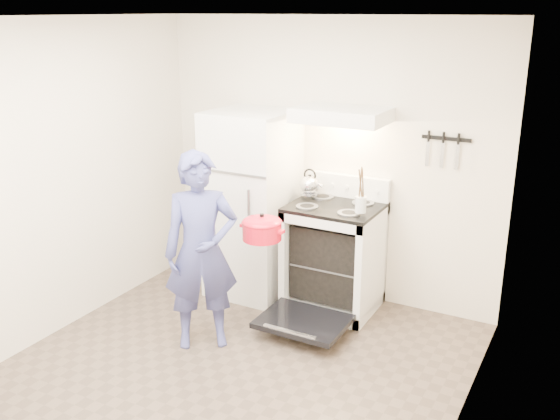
% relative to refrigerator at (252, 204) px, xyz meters
% --- Properties ---
extents(floor, '(3.60, 3.60, 0.00)m').
position_rel_refrigerator_xyz_m(floor, '(0.58, -1.45, -0.85)').
color(floor, brown).
rests_on(floor, ground).
extents(back_wall, '(3.20, 0.02, 2.50)m').
position_rel_refrigerator_xyz_m(back_wall, '(0.58, 0.35, 0.40)').
color(back_wall, beige).
rests_on(back_wall, ground).
extents(refrigerator, '(0.70, 0.70, 1.70)m').
position_rel_refrigerator_xyz_m(refrigerator, '(0.00, 0.00, 0.00)').
color(refrigerator, white).
rests_on(refrigerator, floor).
extents(stove_body, '(0.76, 0.65, 0.92)m').
position_rel_refrigerator_xyz_m(stove_body, '(0.81, 0.02, -0.39)').
color(stove_body, white).
rests_on(stove_body, floor).
extents(cooktop, '(0.76, 0.65, 0.03)m').
position_rel_refrigerator_xyz_m(cooktop, '(0.81, 0.02, 0.09)').
color(cooktop, black).
rests_on(cooktop, stove_body).
extents(backsplash, '(0.76, 0.07, 0.20)m').
position_rel_refrigerator_xyz_m(backsplash, '(0.81, 0.31, 0.20)').
color(backsplash, white).
rests_on(backsplash, cooktop).
extents(oven_door, '(0.70, 0.54, 0.04)m').
position_rel_refrigerator_xyz_m(oven_door, '(0.81, -0.57, -0.72)').
color(oven_door, black).
rests_on(oven_door, floor).
extents(oven_rack, '(0.60, 0.52, 0.01)m').
position_rel_refrigerator_xyz_m(oven_rack, '(0.81, 0.02, -0.41)').
color(oven_rack, slate).
rests_on(oven_rack, stove_body).
extents(range_hood, '(0.76, 0.50, 0.12)m').
position_rel_refrigerator_xyz_m(range_hood, '(0.81, 0.10, 0.86)').
color(range_hood, white).
rests_on(range_hood, back_wall).
extents(knife_strip, '(0.40, 0.02, 0.03)m').
position_rel_refrigerator_xyz_m(knife_strip, '(1.63, 0.33, 0.70)').
color(knife_strip, black).
rests_on(knife_strip, back_wall).
extents(pizza_stone, '(0.34, 0.34, 0.02)m').
position_rel_refrigerator_xyz_m(pizza_stone, '(0.90, 0.11, -0.40)').
color(pizza_stone, olive).
rests_on(pizza_stone, oven_rack).
extents(tea_kettle, '(0.22, 0.18, 0.26)m').
position_rel_refrigerator_xyz_m(tea_kettle, '(0.52, 0.12, 0.23)').
color(tea_kettle, silver).
rests_on(tea_kettle, cooktop).
extents(utensil_jar, '(0.10, 0.10, 0.13)m').
position_rel_refrigerator_xyz_m(utensil_jar, '(1.10, -0.14, 0.20)').
color(utensil_jar, silver).
rests_on(utensil_jar, cooktop).
extents(person, '(0.68, 0.64, 1.56)m').
position_rel_refrigerator_xyz_m(person, '(0.17, -1.04, -0.07)').
color(person, navy).
rests_on(person, floor).
extents(dutch_oven, '(0.38, 0.31, 0.24)m').
position_rel_refrigerator_xyz_m(dutch_oven, '(0.48, -0.65, 0.03)').
color(dutch_oven, red).
rests_on(dutch_oven, person).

